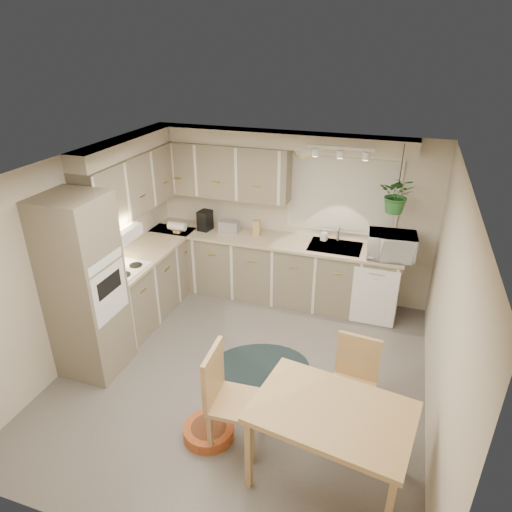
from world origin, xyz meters
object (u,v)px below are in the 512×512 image
at_px(chair_back, 351,388).
at_px(braided_rug, 259,367).
at_px(dining_table, 329,446).
at_px(pet_bed, 209,431).
at_px(chair_left, 237,400).
at_px(microwave, 392,243).

relative_size(chair_back, braided_rug, 0.79).
bearing_deg(chair_back, dining_table, 88.70).
height_order(dining_table, braided_rug, dining_table).
bearing_deg(chair_back, pet_bed, 29.83).
relative_size(dining_table, braided_rug, 1.07).
relative_size(chair_left, chair_back, 1.09).
relative_size(chair_back, pet_bed, 1.91).
relative_size(braided_rug, pet_bed, 2.41).
xyz_separation_m(chair_back, pet_bed, (-1.26, -0.56, -0.42)).
bearing_deg(braided_rug, chair_back, -26.51).
height_order(chair_back, braided_rug, chair_back).
height_order(dining_table, chair_left, chair_left).
height_order(braided_rug, microwave, microwave).
distance_m(chair_left, microwave, 2.92).
bearing_deg(chair_left, pet_bed, -88.12).
xyz_separation_m(dining_table, pet_bed, (-1.18, 0.12, -0.34)).
bearing_deg(dining_table, chair_left, 170.95).
bearing_deg(braided_rug, dining_table, -50.30).
bearing_deg(chair_back, chair_left, 34.80).
distance_m(braided_rug, microwave, 2.29).
distance_m(dining_table, pet_bed, 1.23).
distance_m(chair_left, braided_rug, 1.21).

